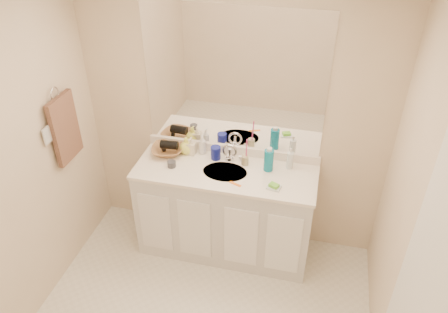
% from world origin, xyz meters
% --- Properties ---
extents(ceiling, '(2.60, 2.60, 0.02)m').
position_xyz_m(ceiling, '(0.00, 0.00, 2.40)').
color(ceiling, white).
rests_on(ceiling, wall_back).
extents(wall_back, '(2.60, 0.02, 2.40)m').
position_xyz_m(wall_back, '(0.00, 1.30, 1.20)').
color(wall_back, beige).
rests_on(wall_back, floor).
extents(wall_right, '(0.02, 2.60, 2.40)m').
position_xyz_m(wall_right, '(1.30, 0.00, 1.20)').
color(wall_right, beige).
rests_on(wall_right, floor).
extents(vanity_cabinet, '(1.50, 0.55, 0.85)m').
position_xyz_m(vanity_cabinet, '(0.00, 1.02, 0.42)').
color(vanity_cabinet, silver).
rests_on(vanity_cabinet, floor).
extents(countertop, '(1.52, 0.57, 0.03)m').
position_xyz_m(countertop, '(0.00, 1.02, 0.86)').
color(countertop, white).
rests_on(countertop, vanity_cabinet).
extents(backsplash, '(1.52, 0.03, 0.08)m').
position_xyz_m(backsplash, '(0.00, 1.29, 0.92)').
color(backsplash, white).
rests_on(backsplash, countertop).
extents(sink_basin, '(0.37, 0.37, 0.02)m').
position_xyz_m(sink_basin, '(0.00, 1.00, 0.87)').
color(sink_basin, beige).
rests_on(sink_basin, countertop).
extents(faucet, '(0.02, 0.02, 0.11)m').
position_xyz_m(faucet, '(0.00, 1.18, 0.94)').
color(faucet, silver).
rests_on(faucet, countertop).
extents(mirror, '(1.48, 0.01, 1.20)m').
position_xyz_m(mirror, '(0.00, 1.29, 1.56)').
color(mirror, white).
rests_on(mirror, wall_back).
extents(blue_mug, '(0.09, 0.09, 0.12)m').
position_xyz_m(blue_mug, '(-0.12, 1.17, 0.94)').
color(blue_mug, navy).
rests_on(blue_mug, countertop).
extents(tan_cup, '(0.07, 0.07, 0.08)m').
position_xyz_m(tan_cup, '(0.14, 1.15, 0.92)').
color(tan_cup, tan).
rests_on(tan_cup, countertop).
extents(toothbrush, '(0.02, 0.04, 0.22)m').
position_xyz_m(toothbrush, '(0.15, 1.15, 1.03)').
color(toothbrush, '#E73C84').
rests_on(toothbrush, tan_cup).
extents(mouthwash_bottle, '(0.10, 0.10, 0.19)m').
position_xyz_m(mouthwash_bottle, '(0.34, 1.12, 0.97)').
color(mouthwash_bottle, '#0C7697').
rests_on(mouthwash_bottle, countertop).
extents(clear_pump_bottle, '(0.07, 0.07, 0.15)m').
position_xyz_m(clear_pump_bottle, '(0.51, 1.19, 0.95)').
color(clear_pump_bottle, white).
rests_on(clear_pump_bottle, countertop).
extents(soap_dish, '(0.12, 0.10, 0.01)m').
position_xyz_m(soap_dish, '(0.42, 0.88, 0.89)').
color(soap_dish, silver).
rests_on(soap_dish, countertop).
extents(green_soap, '(0.09, 0.08, 0.03)m').
position_xyz_m(green_soap, '(0.42, 0.88, 0.90)').
color(green_soap, '#68C630').
rests_on(green_soap, soap_dish).
extents(orange_comb, '(0.11, 0.06, 0.00)m').
position_xyz_m(orange_comb, '(0.12, 0.86, 0.88)').
color(orange_comb, orange).
rests_on(orange_comb, countertop).
extents(dark_jar, '(0.09, 0.09, 0.05)m').
position_xyz_m(dark_jar, '(-0.45, 0.97, 0.91)').
color(dark_jar, '#3A3A42').
rests_on(dark_jar, countertop).
extents(soap_bottle_white, '(0.09, 0.09, 0.18)m').
position_xyz_m(soap_bottle_white, '(-0.26, 1.23, 0.97)').
color(soap_bottle_white, white).
rests_on(soap_bottle_white, countertop).
extents(soap_bottle_cream, '(0.08, 0.08, 0.16)m').
position_xyz_m(soap_bottle_cream, '(-0.35, 1.20, 0.96)').
color(soap_bottle_cream, beige).
rests_on(soap_bottle_cream, countertop).
extents(soap_bottle_yellow, '(0.15, 0.15, 0.16)m').
position_xyz_m(soap_bottle_yellow, '(-0.39, 1.20, 0.96)').
color(soap_bottle_yellow, '#F3F760').
rests_on(soap_bottle_yellow, countertop).
extents(wicker_basket, '(0.33, 0.33, 0.07)m').
position_xyz_m(wicker_basket, '(-0.55, 1.16, 0.91)').
color(wicker_basket, '#93643B').
rests_on(wicker_basket, countertop).
extents(hair_dryer, '(0.16, 0.09, 0.08)m').
position_xyz_m(hair_dryer, '(-0.53, 1.16, 0.97)').
color(hair_dryer, black).
rests_on(hair_dryer, wicker_basket).
extents(towel_ring, '(0.01, 0.11, 0.11)m').
position_xyz_m(towel_ring, '(-1.27, 0.77, 1.55)').
color(towel_ring, silver).
rests_on(towel_ring, wall_left).
extents(hand_towel, '(0.04, 0.32, 0.55)m').
position_xyz_m(hand_towel, '(-1.25, 0.77, 1.25)').
color(hand_towel, '#4C3329').
rests_on(hand_towel, towel_ring).
extents(switch_plate, '(0.01, 0.08, 0.13)m').
position_xyz_m(switch_plate, '(-1.27, 0.57, 1.30)').
color(switch_plate, silver).
rests_on(switch_plate, wall_left).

